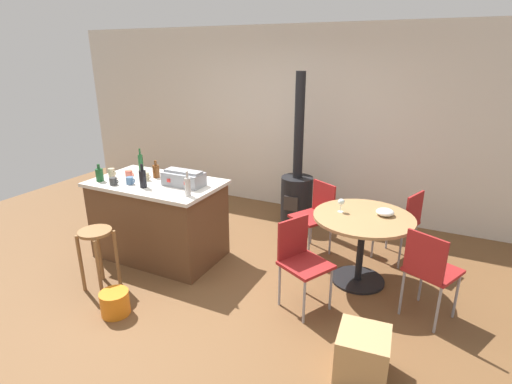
% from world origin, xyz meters
% --- Properties ---
extents(ground_plane, '(8.80, 8.80, 0.00)m').
position_xyz_m(ground_plane, '(0.00, 0.00, 0.00)').
color(ground_plane, brown).
extents(back_wall, '(8.00, 0.10, 2.70)m').
position_xyz_m(back_wall, '(0.00, 2.45, 1.35)').
color(back_wall, beige).
rests_on(back_wall, ground_plane).
extents(kitchen_island, '(1.48, 0.88, 0.93)m').
position_xyz_m(kitchen_island, '(-0.82, 0.19, 0.47)').
color(kitchen_island, brown).
rests_on(kitchen_island, ground_plane).
extents(wooden_stool, '(0.33, 0.33, 0.65)m').
position_xyz_m(wooden_stool, '(-0.92, -0.65, 0.47)').
color(wooden_stool, olive).
rests_on(wooden_stool, ground_plane).
extents(dining_table, '(1.01, 1.01, 0.75)m').
position_xyz_m(dining_table, '(1.44, 0.65, 0.58)').
color(dining_table, black).
rests_on(dining_table, ground_plane).
extents(folding_chair_near, '(0.55, 0.55, 0.86)m').
position_xyz_m(folding_chair_near, '(0.80, 1.09, 0.51)').
color(folding_chair_near, maroon).
rests_on(folding_chair_near, ground_plane).
extents(folding_chair_far, '(0.54, 0.54, 0.86)m').
position_xyz_m(folding_chair_far, '(1.02, -0.01, 0.51)').
color(folding_chair_far, maroon).
rests_on(folding_chair_far, ground_plane).
extents(folding_chair_left, '(0.53, 0.53, 0.88)m').
position_xyz_m(folding_chair_left, '(2.11, 0.26, 0.53)').
color(folding_chair_left, maroon).
rests_on(folding_chair_left, ground_plane).
extents(folding_chair_right, '(0.51, 0.51, 0.86)m').
position_xyz_m(folding_chair_right, '(1.76, 1.31, 0.50)').
color(folding_chair_right, maroon).
rests_on(folding_chair_right, ground_plane).
extents(wood_stove, '(0.44, 0.45, 2.10)m').
position_xyz_m(wood_stove, '(0.30, 1.78, 0.51)').
color(wood_stove, black).
rests_on(wood_stove, ground_plane).
extents(toolbox, '(0.45, 0.24, 0.17)m').
position_xyz_m(toolbox, '(-0.45, 0.23, 1.01)').
color(toolbox, gray).
rests_on(toolbox, kitchen_island).
extents(bottle_0, '(0.08, 0.08, 0.26)m').
position_xyz_m(bottle_0, '(-0.81, -0.02, 1.03)').
color(bottle_0, black).
rests_on(bottle_0, kitchen_island).
extents(bottle_1, '(0.08, 0.08, 0.20)m').
position_xyz_m(bottle_1, '(-0.92, 0.33, 1.01)').
color(bottle_1, '#603314').
rests_on(bottle_1, kitchen_island).
extents(bottle_2, '(0.06, 0.06, 0.28)m').
position_xyz_m(bottle_2, '(-1.27, 0.46, 1.04)').
color(bottle_2, '#194C23').
rests_on(bottle_2, kitchen_island).
extents(bottle_3, '(0.08, 0.08, 0.20)m').
position_xyz_m(bottle_3, '(-1.41, -0.07, 1.00)').
color(bottle_3, '#194C23').
rests_on(bottle_3, kitchen_island).
extents(bottle_4, '(0.06, 0.06, 0.26)m').
position_xyz_m(bottle_4, '(-0.21, -0.04, 1.03)').
color(bottle_4, '#B7B2AD').
rests_on(bottle_4, kitchen_island).
extents(cup_0, '(0.12, 0.08, 0.10)m').
position_xyz_m(cup_0, '(-1.17, 0.15, 0.98)').
color(cup_0, '#DB6651').
rests_on(cup_0, kitchen_island).
extents(cup_1, '(0.12, 0.08, 0.09)m').
position_xyz_m(cup_1, '(-0.96, 0.19, 0.97)').
color(cup_1, tan).
rests_on(cup_1, kitchen_island).
extents(cup_2, '(0.11, 0.08, 0.11)m').
position_xyz_m(cup_2, '(-1.39, 0.10, 0.98)').
color(cup_2, tan).
rests_on(cup_2, kitchen_island).
extents(cup_3, '(0.12, 0.08, 0.08)m').
position_xyz_m(cup_3, '(-1.02, -0.00, 0.97)').
color(cup_3, '#4C7099').
rests_on(cup_3, kitchen_island).
extents(cup_4, '(0.12, 0.08, 0.08)m').
position_xyz_m(cup_4, '(-1.17, -0.10, 0.97)').
color(cup_4, '#383838').
rests_on(cup_4, kitchen_island).
extents(wine_glass, '(0.07, 0.07, 0.14)m').
position_xyz_m(wine_glass, '(1.20, 0.66, 0.86)').
color(wine_glass, silver).
rests_on(wine_glass, dining_table).
extents(serving_bowl, '(0.18, 0.18, 0.07)m').
position_xyz_m(serving_bowl, '(1.63, 0.76, 0.79)').
color(serving_bowl, white).
rests_on(serving_bowl, dining_table).
extents(cardboard_box, '(0.41, 0.41, 0.36)m').
position_xyz_m(cardboard_box, '(1.75, -0.65, 0.18)').
color(cardboard_box, tan).
rests_on(cardboard_box, ground_plane).
extents(plastic_bucket, '(0.27, 0.27, 0.23)m').
position_xyz_m(plastic_bucket, '(-0.47, -0.92, 0.11)').
color(plastic_bucket, orange).
rests_on(plastic_bucket, ground_plane).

